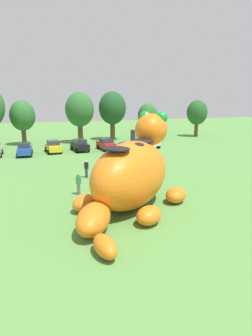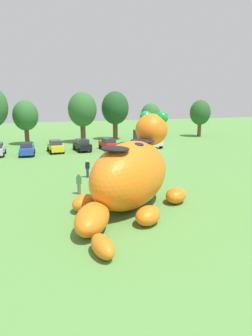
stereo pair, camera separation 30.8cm
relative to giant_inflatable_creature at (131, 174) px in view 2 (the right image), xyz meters
name	(u,v)px [view 2 (the right image)]	position (x,y,z in m)	size (l,w,h in m)	color
ground_plane	(118,215)	(-1.32, -1.26, -2.37)	(160.00, 160.00, 0.00)	#568E42
giant_inflatable_creature	(131,174)	(0.00, 0.00, 0.00)	(9.66, 11.65, 6.48)	orange
car_blue	(27,149)	(-6.55, 22.56, -1.51)	(2.16, 4.21, 1.72)	#2347B7
car_yellow	(56,146)	(-2.75, 23.63, -1.51)	(2.13, 4.20, 1.72)	yellow
car_black	(82,145)	(0.97, 23.57, -1.51)	(2.25, 4.25, 1.72)	black
car_red	(109,144)	(4.80, 23.28, -1.51)	(2.22, 4.24, 1.72)	red
box_truck	(148,136)	(11.42, 24.28, -0.77)	(2.75, 6.54, 2.95)	#333842
tree_centre_left	(26,116)	(-6.37, 32.33, 2.25)	(3.98, 3.98, 7.06)	brown
tree_centre	(82,110)	(2.66, 31.59, 3.12)	(4.73, 4.73, 8.39)	brown
tree_centre_right	(115,108)	(8.88, 33.44, 3.22)	(4.82, 4.82, 8.55)	brown
tree_mid_right	(151,116)	(15.55, 33.03, 1.84)	(3.63, 3.63, 6.44)	brown
tree_right	(200,113)	(25.75, 32.57, 2.22)	(3.95, 3.95, 7.02)	brown
spectator_near_inflatable	(108,160)	(1.66, 12.09, -1.52)	(0.38, 0.26, 1.71)	black
spectator_mid_field	(88,169)	(-1.27, 8.75, -1.52)	(0.38, 0.26, 1.71)	#2D334C
spectator_by_cars	(79,184)	(-2.95, 3.86, -1.52)	(0.38, 0.26, 1.71)	#726656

